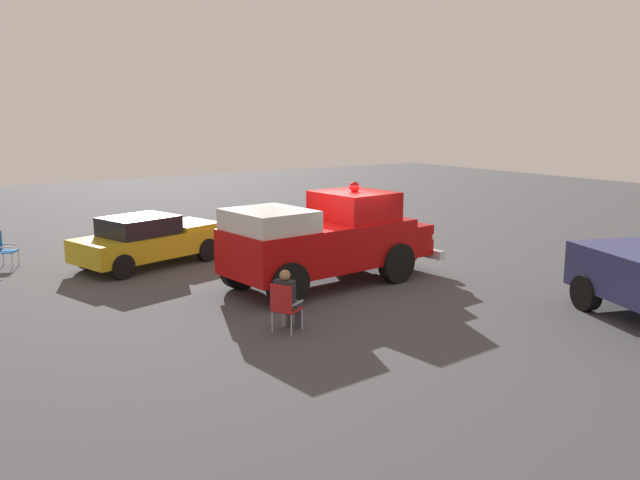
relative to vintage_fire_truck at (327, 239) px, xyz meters
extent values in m
plane|color=#424244|center=(-0.17, 0.14, -1.20)|extent=(60.00, 60.00, 0.00)
cylinder|color=black|center=(-1.43, -1.12, -0.68)|extent=(1.06, 0.40, 1.04)
cylinder|color=black|center=(-1.59, 0.88, -0.68)|extent=(1.06, 0.40, 1.04)
cylinder|color=black|center=(2.06, -0.84, -0.68)|extent=(1.06, 0.40, 1.04)
cylinder|color=black|center=(1.90, 1.15, -0.68)|extent=(1.06, 0.40, 1.04)
cube|color=#B70C0C|center=(0.23, 0.02, -0.15)|extent=(5.05, 2.48, 1.10)
cube|color=#B70C0C|center=(-2.61, -0.20, -0.28)|extent=(1.03, 1.82, 0.84)
cube|color=#B70C0C|center=(-0.91, -0.07, 0.75)|extent=(1.84, 2.03, 0.76)
cube|color=silver|center=(1.78, 0.14, 0.60)|extent=(1.85, 2.09, 0.60)
cube|color=silver|center=(-3.06, -0.24, -0.28)|extent=(0.23, 1.44, 0.64)
cube|color=silver|center=(-3.16, -0.25, -0.70)|extent=(0.37, 2.25, 0.24)
sphere|color=white|center=(-3.00, -1.02, -0.20)|extent=(0.28, 0.28, 0.26)
sphere|color=white|center=(-3.12, 0.54, -0.20)|extent=(0.28, 0.28, 0.26)
sphere|color=red|center=(-0.91, -0.07, 1.25)|extent=(0.30, 0.30, 0.28)
cylinder|color=black|center=(1.79, -5.86, -0.86)|extent=(0.72, 0.43, 0.68)
cylinder|color=black|center=(1.37, -4.27, -0.86)|extent=(0.72, 0.43, 0.68)
cylinder|color=black|center=(4.59, -5.11, -0.86)|extent=(0.72, 0.43, 0.68)
cylinder|color=black|center=(4.17, -3.52, -0.86)|extent=(0.72, 0.43, 0.68)
cube|color=gold|center=(2.98, -4.69, -0.58)|extent=(4.52, 2.82, 0.64)
cube|color=gold|center=(1.58, -5.06, -0.22)|extent=(1.77, 1.95, 0.20)
cube|color=black|center=(3.27, -4.61, -0.02)|extent=(2.24, 2.00, 0.56)
cube|color=silver|center=(0.87, -5.25, -0.80)|extent=(0.64, 1.88, 0.20)
cylinder|color=black|center=(-3.43, 5.16, -0.80)|extent=(0.54, 0.85, 0.80)
cylinder|color=#B7BABF|center=(2.73, 2.31, -0.98)|extent=(0.04, 0.04, 0.44)
cylinder|color=#B7BABF|center=(2.53, 2.69, -0.98)|extent=(0.04, 0.04, 0.44)
cylinder|color=#B7BABF|center=(3.12, 2.51, -0.98)|extent=(0.04, 0.04, 0.44)
cylinder|color=#B7BABF|center=(2.91, 2.90, -0.98)|extent=(0.04, 0.04, 0.44)
cube|color=#B21E1E|center=(2.82, 2.60, -0.74)|extent=(0.65, 0.65, 0.04)
cube|color=#B21E1E|center=(3.03, 2.72, -0.46)|extent=(0.26, 0.44, 0.56)
cube|color=#B7BABF|center=(2.94, 2.39, -0.58)|extent=(0.40, 0.24, 0.03)
cube|color=#B7BABF|center=(2.71, 2.82, -0.58)|extent=(0.40, 0.24, 0.03)
cylinder|color=#B7BABF|center=(6.09, -6.83, -0.98)|extent=(0.04, 0.04, 0.44)
cylinder|color=#B7BABF|center=(6.33, -6.47, -0.98)|extent=(0.04, 0.04, 0.44)
cylinder|color=#B7BABF|center=(6.46, -7.08, -0.98)|extent=(0.04, 0.04, 0.44)
cube|color=#1959A5|center=(6.40, -6.77, -0.74)|extent=(0.66, 0.66, 0.04)
cube|color=#B7BABF|center=(6.27, -6.97, -0.58)|extent=(0.39, 0.27, 0.03)
cube|color=#B7BABF|center=(6.53, -6.57, -0.58)|extent=(0.39, 0.27, 0.03)
cylinder|color=#B7BABF|center=(0.29, -4.18, -0.98)|extent=(0.03, 0.03, 0.44)
cylinder|color=#B7BABF|center=(0.33, -4.62, -0.98)|extent=(0.03, 0.03, 0.44)
cylinder|color=#B7BABF|center=(-0.15, -4.22, -0.98)|extent=(0.03, 0.03, 0.44)
cylinder|color=#B7BABF|center=(-0.11, -4.66, -0.98)|extent=(0.03, 0.03, 0.44)
cube|color=#1E7F38|center=(0.09, -4.42, -0.74)|extent=(0.52, 0.52, 0.04)
cube|color=#1E7F38|center=(-0.15, -4.44, -0.46)|extent=(0.08, 0.48, 0.56)
cube|color=#B7BABF|center=(0.07, -4.18, -0.58)|extent=(0.44, 0.07, 0.03)
cube|color=#B7BABF|center=(0.11, -4.66, -0.58)|extent=(0.44, 0.07, 0.03)
cylinder|color=#383842|center=(2.63, 2.38, -0.97)|extent=(0.18, 0.18, 0.45)
cylinder|color=#383842|center=(2.54, 2.56, -0.97)|extent=(0.18, 0.18, 0.45)
cube|color=#383842|center=(2.77, 2.46, -0.69)|extent=(0.46, 0.34, 0.13)
cube|color=#383842|center=(2.68, 2.64, -0.69)|extent=(0.46, 0.34, 0.13)
cube|color=#26262D|center=(2.90, 2.64, -0.39)|extent=(0.38, 0.46, 0.54)
sphere|color=#9E704C|center=(2.89, 2.63, -0.02)|extent=(0.30, 0.30, 0.22)
cube|color=orange|center=(-1.92, -3.33, -1.18)|extent=(0.40, 0.40, 0.04)
cone|color=orange|center=(-1.92, -3.33, -0.86)|extent=(0.32, 0.32, 0.60)
camera|label=1|loc=(9.64, 13.65, 3.18)|focal=37.56mm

